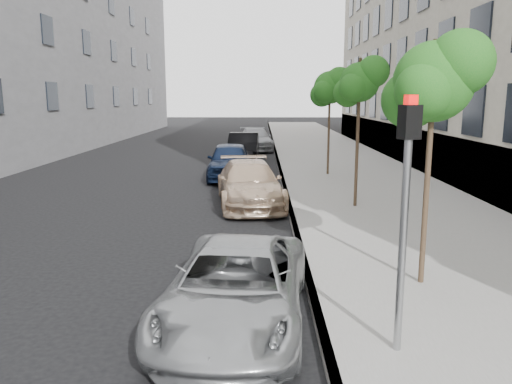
{
  "coord_description": "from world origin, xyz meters",
  "views": [
    {
      "loc": [
        0.28,
        -7.17,
        3.46
      ],
      "look_at": [
        0.17,
        3.1,
        1.5
      ],
      "focal_mm": 35.0,
      "sensor_mm": 36.0,
      "label": 1
    }
  ],
  "objects_px": {
    "minivan": "(236,287)",
    "sedan_blue": "(230,161)",
    "tree_near": "(435,82)",
    "signal_pole": "(405,197)",
    "sedan_black": "(244,147)",
    "tree_far": "(331,88)",
    "sedan_rear": "(255,139)",
    "suv": "(249,184)",
    "tree_mid": "(360,82)"
  },
  "relations": [
    {
      "from": "sedan_black",
      "to": "sedan_blue",
      "type": "bearing_deg",
      "value": -92.08
    },
    {
      "from": "tree_mid",
      "to": "tree_far",
      "type": "xyz_separation_m",
      "value": [
        0.0,
        6.5,
        -0.03
      ]
    },
    {
      "from": "suv",
      "to": "sedan_black",
      "type": "distance_m",
      "value": 11.55
    },
    {
      "from": "suv",
      "to": "sedan_black",
      "type": "bearing_deg",
      "value": 86.13
    },
    {
      "from": "tree_mid",
      "to": "suv",
      "type": "height_order",
      "value": "tree_mid"
    },
    {
      "from": "tree_near",
      "to": "sedan_black",
      "type": "bearing_deg",
      "value": 101.8
    },
    {
      "from": "suv",
      "to": "sedan_rear",
      "type": "xyz_separation_m",
      "value": [
        0.0,
        16.9,
        0.02
      ]
    },
    {
      "from": "minivan",
      "to": "sedan_black",
      "type": "relative_size",
      "value": 0.97
    },
    {
      "from": "tree_near",
      "to": "sedan_black",
      "type": "relative_size",
      "value": 0.96
    },
    {
      "from": "tree_far",
      "to": "minivan",
      "type": "height_order",
      "value": "tree_far"
    },
    {
      "from": "minivan",
      "to": "tree_near",
      "type": "bearing_deg",
      "value": 29.79
    },
    {
      "from": "tree_near",
      "to": "tree_far",
      "type": "bearing_deg",
      "value": 90.0
    },
    {
      "from": "minivan",
      "to": "tree_mid",
      "type": "bearing_deg",
      "value": 72.97
    },
    {
      "from": "tree_far",
      "to": "sedan_black",
      "type": "relative_size",
      "value": 1.0
    },
    {
      "from": "sedan_black",
      "to": "tree_mid",
      "type": "bearing_deg",
      "value": -70.98
    },
    {
      "from": "suv",
      "to": "sedan_blue",
      "type": "bearing_deg",
      "value": 93.47
    },
    {
      "from": "signal_pole",
      "to": "suv",
      "type": "distance_m",
      "value": 10.07
    },
    {
      "from": "tree_mid",
      "to": "sedan_blue",
      "type": "distance_m",
      "value": 8.01
    },
    {
      "from": "signal_pole",
      "to": "sedan_rear",
      "type": "height_order",
      "value": "signal_pole"
    },
    {
      "from": "tree_far",
      "to": "sedan_rear",
      "type": "distance_m",
      "value": 12.03
    },
    {
      "from": "minivan",
      "to": "suv",
      "type": "distance_m",
      "value": 8.72
    },
    {
      "from": "tree_far",
      "to": "signal_pole",
      "type": "xyz_separation_m",
      "value": [
        -1.12,
        -15.48,
        -1.63
      ]
    },
    {
      "from": "tree_mid",
      "to": "tree_far",
      "type": "distance_m",
      "value": 6.5
    },
    {
      "from": "signal_pole",
      "to": "tree_near",
      "type": "bearing_deg",
      "value": 44.3
    },
    {
      "from": "tree_near",
      "to": "tree_mid",
      "type": "distance_m",
      "value": 6.5
    },
    {
      "from": "tree_mid",
      "to": "sedan_blue",
      "type": "relative_size",
      "value": 1.0
    },
    {
      "from": "tree_mid",
      "to": "suv",
      "type": "xyz_separation_m",
      "value": [
        -3.33,
        0.72,
        -3.18
      ]
    },
    {
      "from": "sedan_blue",
      "to": "sedan_black",
      "type": "height_order",
      "value": "sedan_blue"
    },
    {
      "from": "suv",
      "to": "tree_mid",
      "type": "bearing_deg",
      "value": -19.1
    },
    {
      "from": "tree_mid",
      "to": "minivan",
      "type": "height_order",
      "value": "tree_mid"
    },
    {
      "from": "tree_far",
      "to": "sedan_blue",
      "type": "relative_size",
      "value": 1.01
    },
    {
      "from": "minivan",
      "to": "sedan_blue",
      "type": "xyz_separation_m",
      "value": [
        -0.96,
        14.01,
        0.15
      ]
    },
    {
      "from": "tree_far",
      "to": "sedan_blue",
      "type": "xyz_separation_m",
      "value": [
        -4.29,
        -0.49,
        -3.08
      ]
    },
    {
      "from": "tree_mid",
      "to": "sedan_rear",
      "type": "height_order",
      "value": "tree_mid"
    },
    {
      "from": "suv",
      "to": "sedan_rear",
      "type": "height_order",
      "value": "sedan_rear"
    },
    {
      "from": "tree_far",
      "to": "sedan_rear",
      "type": "height_order",
      "value": "tree_far"
    },
    {
      "from": "sedan_black",
      "to": "sedan_rear",
      "type": "xyz_separation_m",
      "value": [
        0.59,
        5.37,
        -0.03
      ]
    },
    {
      "from": "suv",
      "to": "signal_pole",
      "type": "bearing_deg",
      "value": -84.03
    },
    {
      "from": "minivan",
      "to": "sedan_blue",
      "type": "distance_m",
      "value": 14.04
    },
    {
      "from": "tree_near",
      "to": "sedan_black",
      "type": "height_order",
      "value": "tree_near"
    },
    {
      "from": "sedan_blue",
      "to": "sedan_black",
      "type": "relative_size",
      "value": 0.99
    },
    {
      "from": "tree_far",
      "to": "minivan",
      "type": "relative_size",
      "value": 1.03
    },
    {
      "from": "tree_near",
      "to": "sedan_blue",
      "type": "relative_size",
      "value": 0.97
    },
    {
      "from": "suv",
      "to": "sedan_blue",
      "type": "height_order",
      "value": "sedan_blue"
    },
    {
      "from": "tree_near",
      "to": "sedan_blue",
      "type": "distance_m",
      "value": 13.55
    },
    {
      "from": "tree_far",
      "to": "sedan_rear",
      "type": "xyz_separation_m",
      "value": [
        -3.33,
        11.13,
        -3.13
      ]
    },
    {
      "from": "sedan_rear",
      "to": "tree_near",
      "type": "bearing_deg",
      "value": -88.1
    },
    {
      "from": "minivan",
      "to": "sedan_rear",
      "type": "xyz_separation_m",
      "value": [
        0.0,
        25.62,
        0.1
      ]
    },
    {
      "from": "minivan",
      "to": "sedan_black",
      "type": "xyz_separation_m",
      "value": [
        -0.59,
        20.25,
        0.14
      ]
    },
    {
      "from": "tree_near",
      "to": "signal_pole",
      "type": "height_order",
      "value": "tree_near"
    }
  ]
}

